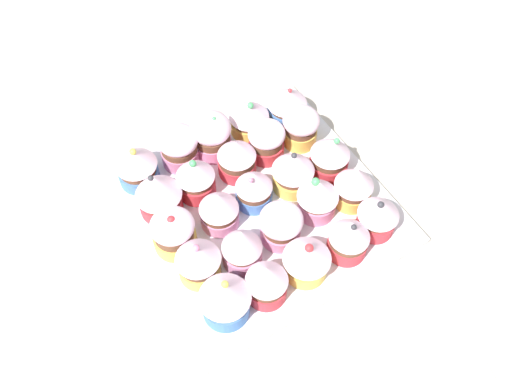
% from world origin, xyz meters
% --- Properties ---
extents(ground_plane, '(1.80, 1.80, 0.03)m').
position_xyz_m(ground_plane, '(0.00, 0.00, -0.01)').
color(ground_plane, '#B2A899').
extents(baking_tray, '(0.36, 0.36, 0.01)m').
position_xyz_m(baking_tray, '(0.00, 0.00, 0.01)').
color(baking_tray, silver).
rests_on(baking_tray, ground_plane).
extents(cupcake_0, '(0.06, 0.06, 0.07)m').
position_xyz_m(cupcake_0, '(-0.12, -0.12, 0.05)').
color(cupcake_0, '#D1333D').
rests_on(cupcake_0, baking_tray).
extents(cupcake_1, '(0.06, 0.06, 0.07)m').
position_xyz_m(cupcake_1, '(-0.07, -0.12, 0.05)').
color(cupcake_1, '#EFC651').
rests_on(cupcake_1, baking_tray).
extents(cupcake_2, '(0.06, 0.06, 0.08)m').
position_xyz_m(cupcake_2, '(-0.01, -0.12, 0.05)').
color(cupcake_2, '#D1333D').
rests_on(cupcake_2, baking_tray).
extents(cupcake_3, '(0.06, 0.06, 0.07)m').
position_xyz_m(cupcake_3, '(0.07, -0.12, 0.05)').
color(cupcake_3, '#EFC651').
rests_on(cupcake_3, baking_tray).
extents(cupcake_4, '(0.06, 0.06, 0.06)m').
position_xyz_m(cupcake_4, '(0.12, -0.13, 0.04)').
color(cupcake_4, '#477AC6').
rests_on(cupcake_4, baking_tray).
extents(cupcake_5, '(0.06, 0.06, 0.08)m').
position_xyz_m(cupcake_5, '(-0.13, -0.07, 0.05)').
color(cupcake_5, '#D1333D').
rests_on(cupcake_5, baking_tray).
extents(cupcake_6, '(0.06, 0.06, 0.07)m').
position_xyz_m(cupcake_6, '(-0.06, -0.07, 0.05)').
color(cupcake_6, pink).
rests_on(cupcake_6, baking_tray).
extents(cupcake_7, '(0.06, 0.06, 0.08)m').
position_xyz_m(cupcake_7, '(-0.00, -0.06, 0.05)').
color(cupcake_7, '#EFC651').
rests_on(cupcake_7, baking_tray).
extents(cupcake_8, '(0.06, 0.06, 0.06)m').
position_xyz_m(cupcake_8, '(0.07, -0.06, 0.05)').
color(cupcake_8, '#D1333D').
rests_on(cupcake_8, baking_tray).
extents(cupcake_9, '(0.06, 0.06, 0.07)m').
position_xyz_m(cupcake_9, '(0.13, -0.06, 0.05)').
color(cupcake_9, '#EFC651').
rests_on(cupcake_9, baking_tray).
extents(cupcake_10, '(0.06, 0.06, 0.07)m').
position_xyz_m(cupcake_10, '(-0.13, -0.00, 0.05)').
color(cupcake_10, '#EFC651').
rests_on(cupcake_10, baking_tray).
extents(cupcake_11, '(0.06, 0.06, 0.06)m').
position_xyz_m(cupcake_11, '(-0.07, 0.00, 0.04)').
color(cupcake_11, pink).
rests_on(cupcake_11, baking_tray).
extents(cupcake_12, '(0.05, 0.05, 0.07)m').
position_xyz_m(cupcake_12, '(0.01, 0.00, 0.05)').
color(cupcake_12, '#477AC6').
rests_on(cupcake_12, baking_tray).
extents(cupcake_13, '(0.06, 0.06, 0.07)m').
position_xyz_m(cupcake_13, '(0.06, -0.01, 0.05)').
color(cupcake_13, '#D1333D').
rests_on(cupcake_13, baking_tray).
extents(cupcake_14, '(0.06, 0.06, 0.07)m').
position_xyz_m(cupcake_14, '(0.12, 0.01, 0.05)').
color(cupcake_14, pink).
rests_on(cupcake_14, baking_tray).
extents(cupcake_15, '(0.06, 0.06, 0.07)m').
position_xyz_m(cupcake_15, '(-0.13, 0.06, 0.05)').
color(cupcake_15, '#D1333D').
rests_on(cupcake_15, baking_tray).
extents(cupcake_16, '(0.05, 0.05, 0.08)m').
position_xyz_m(cupcake_16, '(-0.07, 0.06, 0.05)').
color(cupcake_16, pink).
rests_on(cupcake_16, baking_tray).
extents(cupcake_17, '(0.06, 0.06, 0.07)m').
position_xyz_m(cupcake_17, '(-0.00, 0.06, 0.05)').
color(cupcake_17, pink).
rests_on(cupcake_17, baking_tray).
extents(cupcake_18, '(0.06, 0.06, 0.07)m').
position_xyz_m(cupcake_18, '(0.06, 0.06, 0.05)').
color(cupcake_18, '#D1333D').
rests_on(cupcake_18, baking_tray).
extents(cupcake_19, '(0.06, 0.06, 0.07)m').
position_xyz_m(cupcake_19, '(0.13, 0.06, 0.05)').
color(cupcake_19, pink).
rests_on(cupcake_19, baking_tray).
extents(cupcake_20, '(0.07, 0.07, 0.08)m').
position_xyz_m(cupcake_20, '(-0.12, 0.12, 0.05)').
color(cupcake_20, '#477AC6').
rests_on(cupcake_20, baking_tray).
extents(cupcake_21, '(0.06, 0.06, 0.08)m').
position_xyz_m(cupcake_21, '(-0.06, 0.12, 0.05)').
color(cupcake_21, '#EFC651').
rests_on(cupcake_21, baking_tray).
extents(cupcake_22, '(0.06, 0.06, 0.07)m').
position_xyz_m(cupcake_22, '(-0.00, 0.13, 0.05)').
color(cupcake_22, '#EFC651').
rests_on(cupcake_22, baking_tray).
extents(cupcake_23, '(0.07, 0.07, 0.08)m').
position_xyz_m(cupcake_23, '(0.06, 0.12, 0.05)').
color(cupcake_23, '#D1333D').
rests_on(cupcake_23, baking_tray).
extents(cupcake_24, '(0.06, 0.06, 0.07)m').
position_xyz_m(cupcake_24, '(0.13, 0.13, 0.05)').
color(cupcake_24, '#477AC6').
rests_on(cupcake_24, baking_tray).
extents(napkin, '(0.17, 0.18, 0.01)m').
position_xyz_m(napkin, '(-0.29, -0.06, 0.00)').
color(napkin, white).
rests_on(napkin, ground_plane).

